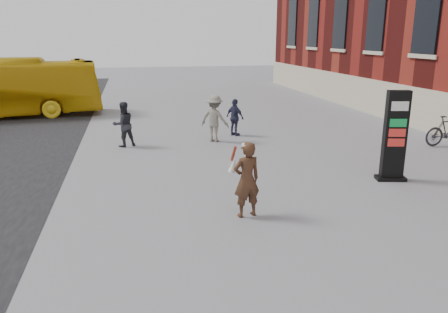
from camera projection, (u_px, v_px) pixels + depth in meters
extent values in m
plane|color=#9E9EA3|center=(266.00, 212.00, 10.29)|extent=(100.00, 100.00, 0.00)
cube|color=beige|center=(447.00, 116.00, 17.59)|extent=(0.18, 44.00, 1.80)
cube|color=black|center=(395.00, 136.00, 12.25)|extent=(0.66, 0.39, 2.58)
cube|color=black|center=(390.00, 178.00, 12.58)|extent=(0.90, 0.59, 0.10)
cube|color=white|center=(398.00, 105.00, 12.01)|extent=(0.52, 0.39, 0.26)
cube|color=#0C7332|center=(396.00, 122.00, 12.14)|extent=(0.52, 0.39, 0.23)
cube|color=#AA231D|center=(395.00, 132.00, 12.21)|extent=(0.52, 0.39, 0.23)
cube|color=#AA231D|center=(394.00, 141.00, 12.29)|extent=(0.52, 0.39, 0.23)
imported|color=#3A2216|center=(247.00, 180.00, 9.84)|extent=(0.71, 0.54, 1.76)
cylinder|color=white|center=(247.00, 145.00, 9.63)|extent=(0.25, 0.25, 0.06)
cone|color=white|center=(250.00, 162.00, 10.07)|extent=(0.26, 0.28, 0.43)
cylinder|color=maroon|center=(250.00, 151.00, 10.00)|extent=(0.13, 0.16, 0.36)
cone|color=white|center=(234.00, 164.00, 9.91)|extent=(0.27, 0.25, 0.43)
cylinder|color=maroon|center=(234.00, 153.00, 9.84)|extent=(0.16, 0.13, 0.36)
imported|color=#292B31|center=(124.00, 124.00, 16.18)|extent=(0.98, 0.88, 1.67)
imported|color=gray|center=(215.00, 119.00, 16.94)|extent=(1.34, 1.26, 1.81)
imported|color=#2E314E|center=(235.00, 117.00, 17.96)|extent=(0.81, 0.95, 1.53)
imported|color=#26252D|center=(448.00, 131.00, 16.34)|extent=(1.92, 0.55, 1.15)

